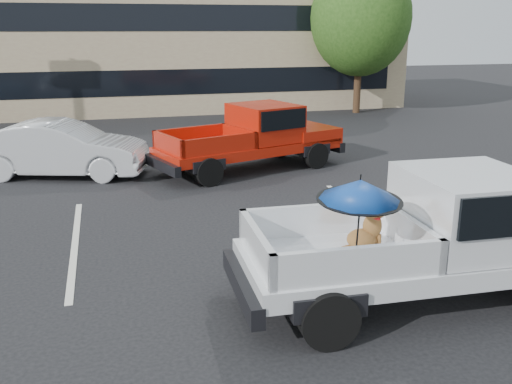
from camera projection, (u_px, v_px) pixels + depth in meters
ground at (261, 270)px, 9.36m from camera, size 90.00×90.00×0.00m
stripe_left at (75, 244)px, 10.47m from camera, size 0.12×5.00×0.01m
stripe_right at (373, 217)px, 11.96m from camera, size 0.12×5.00×0.01m
motel_building at (188, 40)px, 28.43m from camera, size 20.40×8.40×6.30m
tree_right at (361, 18)px, 25.26m from camera, size 4.46×4.46×6.78m
tree_back at (250, 16)px, 31.88m from camera, size 4.68×4.68×7.11m
silver_pickup at (452, 230)px, 8.14m from camera, size 5.76×2.27×2.06m
red_pickup at (260, 134)px, 15.83m from camera, size 5.72×3.47×1.78m
silver_sedan at (62, 149)px, 15.04m from camera, size 4.72×2.81×1.47m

